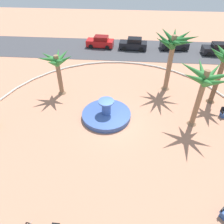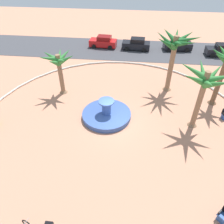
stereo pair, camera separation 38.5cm
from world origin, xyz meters
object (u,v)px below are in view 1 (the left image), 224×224
Objects in this scene: parked_car_third at (175,44)px; parked_car_second at (133,44)px; palm_tree_mid_plaza at (204,83)px; palm_tree_far_side at (57,64)px; palm_tree_by_curb at (173,47)px; parked_car_rightmost at (218,49)px; parked_car_leftmost at (100,42)px; palm_tree_near_fountain at (223,64)px; fountain at (106,114)px.

parked_car_second is at bearing -175.49° from parked_car_third.
palm_tree_mid_plaza is 1.22× the size of palm_tree_far_side.
palm_tree_by_curb is 1.52× the size of parked_car_rightmost.
parked_car_third is (6.04, 0.48, 0.00)m from parked_car_second.
parked_car_second is at bearing 59.35° from palm_tree_far_side.
palm_tree_by_curb is at bearing -129.92° from parked_car_rightmost.
palm_tree_mid_plaza reaches higher than parked_car_leftmost.
palm_tree_by_curb is at bearing 154.11° from palm_tree_near_fountain.
palm_tree_near_fountain is 1.01× the size of palm_tree_mid_plaza.
palm_tree_by_curb reaches higher than parked_car_second.
palm_tree_near_fountain is 1.24× the size of palm_tree_far_side.
palm_tree_by_curb is 14.57m from parked_car_leftmost.
parked_car_third is at bearing 77.75° from palm_tree_by_curb.
fountain is at bearing 177.67° from palm_tree_mid_plaza.
palm_tree_by_curb is (5.93, 5.33, 4.43)m from fountain.
palm_tree_near_fountain is at bearing -25.89° from palm_tree_by_curb.
parked_car_second is at bearing 121.53° from palm_tree_near_fountain.
palm_tree_mid_plaza is at bearing -72.04° from parked_car_second.
parked_car_rightmost is (19.19, 11.56, -2.54)m from palm_tree_far_side.
fountain is 20.65m from parked_car_rightmost.
palm_tree_near_fountain reaches higher than parked_car_third.
parked_car_leftmost is (-8.57, 11.11, -3.93)m from palm_tree_by_curb.
parked_car_leftmost and parked_car_second have the same top height.
parked_car_leftmost is (-2.64, 16.44, 0.50)m from fountain.
palm_tree_mid_plaza is at bearing -112.80° from parked_car_rightmost.
parked_car_rightmost is (3.95, 11.80, -3.36)m from palm_tree_near_fountain.
parked_car_third is (-1.79, 13.24, -3.36)m from palm_tree_near_fountain.
palm_tree_near_fountain is 15.34m from parked_car_second.
palm_tree_near_fountain is 1.35× the size of parked_car_third.
palm_tree_far_side is 1.12× the size of parked_car_rightmost.
palm_tree_mid_plaza is 17.05m from parked_car_rightmost.
fountain is 1.08× the size of parked_car_second.
palm_tree_by_curb is 12.11m from parked_car_third.
fountain is at bearing -162.05° from palm_tree_near_fountain.
palm_tree_by_curb is at bearing 41.96° from fountain.
palm_tree_near_fountain is at bearing -0.92° from palm_tree_far_side.
parked_car_rightmost is at bearing 46.95° from fountain.
palm_tree_near_fountain is at bearing -45.82° from parked_car_leftmost.
palm_tree_near_fountain is 0.92× the size of palm_tree_by_curb.
palm_tree_mid_plaza is 1.34× the size of parked_car_third.
parked_car_rightmost is at bearing 67.20° from palm_tree_mid_plaza.
parked_car_leftmost and parked_car_rightmost have the same top height.
parked_car_third is 1.03× the size of parked_car_rightmost.
fountain is 8.57m from palm_tree_mid_plaza.
fountain is 1.07× the size of parked_car_third.
palm_tree_far_side reaches higher than parked_car_leftmost.
palm_tree_mid_plaza reaches higher than parked_car_third.
parked_car_third is (2.43, 11.19, -3.93)m from palm_tree_by_curb.
palm_tree_by_curb is at bearing 9.28° from palm_tree_far_side.
palm_tree_by_curb reaches higher than palm_tree_far_side.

